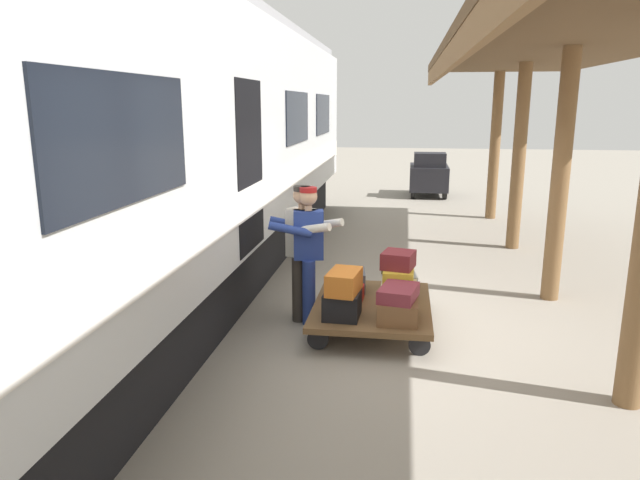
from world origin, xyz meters
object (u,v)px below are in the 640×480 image
object	(u,v)px
suitcase_brown_leather	(398,309)
suitcase_gray_aluminum	(399,281)
luggage_cart	(372,307)
baggage_tug	(429,175)
porter_in_overalls	(307,250)
suitcase_slate_roller	(351,280)
suitcase_red_plastic	(347,295)
suitcase_orange_carryall	(344,282)
suitcase_olive_duffel	(397,266)
suitcase_black_hardshell	(342,304)
suitcase_maroon_trunk	(398,260)
train_car	(130,156)
suitcase_cream_canvas	(399,294)
suitcase_yellow_case	(399,276)
suitcase_burgundy_valise	(398,293)
porter_by_door	(304,248)

from	to	relation	value
suitcase_brown_leather	suitcase_gray_aluminum	distance (m)	1.02
luggage_cart	baggage_tug	xyz separation A→B (m)	(-1.06, -10.64, 0.36)
porter_in_overalls	suitcase_slate_roller	bearing A→B (deg)	-139.93
suitcase_red_plastic	suitcase_orange_carryall	distance (m)	0.63
baggage_tug	porter_in_overalls	bearing A→B (deg)	79.93
suitcase_gray_aluminum	suitcase_red_plastic	bearing A→B (deg)	38.97
suitcase_olive_duffel	suitcase_red_plastic	bearing A→B (deg)	40.92
luggage_cart	suitcase_black_hardshell	size ratio (longest dim) A/B	3.97
suitcase_orange_carryall	suitcase_maroon_trunk	size ratio (longest dim) A/B	1.38
luggage_cart	porter_in_overalls	world-z (taller)	porter_in_overalls
train_car	suitcase_gray_aluminum	distance (m)	3.70
train_car	suitcase_red_plastic	size ratio (longest dim) A/B	37.89
suitcase_red_plastic	suitcase_cream_canvas	xyz separation A→B (m)	(-0.63, 0.00, 0.04)
luggage_cart	suitcase_yellow_case	world-z (taller)	suitcase_yellow_case
suitcase_slate_roller	suitcase_brown_leather	distance (m)	1.20
suitcase_cream_canvas	suitcase_orange_carryall	xyz separation A→B (m)	(0.61, 0.53, 0.30)
suitcase_gray_aluminum	suitcase_cream_canvas	bearing A→B (deg)	90.00
train_car	suitcase_gray_aluminum	size ratio (longest dim) A/B	30.72
suitcase_gray_aluminum	suitcase_maroon_trunk	world-z (taller)	suitcase_maroon_trunk
suitcase_cream_canvas	suitcase_slate_roller	bearing A→B (deg)	-38.97
suitcase_burgundy_valise	baggage_tug	xyz separation A→B (m)	(-0.74, -11.17, -0.00)
suitcase_cream_canvas	suitcase_gray_aluminum	world-z (taller)	suitcase_gray_aluminum
suitcase_burgundy_valise	porter_in_overalls	world-z (taller)	porter_in_overalls
suitcase_red_plastic	suitcase_brown_leather	distance (m)	0.81
suitcase_red_plastic	suitcase_black_hardshell	size ratio (longest dim) A/B	0.99
suitcase_maroon_trunk	baggage_tug	world-z (taller)	baggage_tug
luggage_cart	suitcase_gray_aluminum	size ratio (longest dim) A/B	3.23
suitcase_black_hardshell	porter_by_door	xyz separation A→B (m)	(0.56, -0.68, 0.47)
suitcase_orange_carryall	suitcase_olive_duffel	xyz separation A→B (m)	(-0.57, -1.04, -0.08)
baggage_tug	suitcase_maroon_trunk	bearing A→B (deg)	85.91
luggage_cart	suitcase_brown_leather	world-z (taller)	suitcase_brown_leather
suitcase_brown_leather	suitcase_cream_canvas	size ratio (longest dim) A/B	0.99
suitcase_slate_roller	porter_in_overalls	world-z (taller)	porter_in_overalls
suitcase_burgundy_valise	suitcase_olive_duffel	world-z (taller)	suitcase_olive_duffel
suitcase_red_plastic	suitcase_burgundy_valise	size ratio (longest dim) A/B	0.87
train_car	suitcase_yellow_case	world-z (taller)	train_car
suitcase_gray_aluminum	suitcase_yellow_case	size ratio (longest dim) A/B	1.12
train_car	luggage_cart	size ratio (longest dim) A/B	9.50
suitcase_cream_canvas	suitcase_burgundy_valise	distance (m)	0.55
suitcase_red_plastic	suitcase_gray_aluminum	size ratio (longest dim) A/B	0.81
suitcase_black_hardshell	suitcase_orange_carryall	distance (m)	0.28
suitcase_brown_leather	suitcase_orange_carryall	bearing A→B (deg)	1.93
suitcase_brown_leather	porter_in_overalls	distance (m)	1.37
suitcase_maroon_trunk	suitcase_yellow_case	bearing A→B (deg)	127.94
train_car	suitcase_maroon_trunk	size ratio (longest dim) A/B	46.47
suitcase_cream_canvas	suitcase_gray_aluminum	bearing A→B (deg)	-90.00
suitcase_slate_roller	suitcase_burgundy_valise	size ratio (longest dim) A/B	0.86
suitcase_slate_roller	suitcase_gray_aluminum	bearing A→B (deg)	180.00
suitcase_slate_roller	suitcase_maroon_trunk	distance (m)	0.88
suitcase_gray_aluminum	suitcase_olive_duffel	xyz separation A→B (m)	(0.04, -0.01, 0.21)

